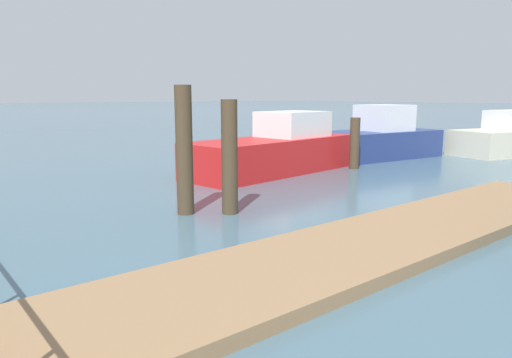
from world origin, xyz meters
TOP-DOWN VIEW (x-y plane):
  - ground_plane at (0.00, 20.00)m, footprint 300.00×300.00m
  - floating_dock at (2.56, 7.71)m, footprint 12.12×2.00m
  - dock_piling_0 at (1.92, 10.83)m, footprint 0.31×0.31m
  - dock_piling_2 at (1.23, 11.36)m, footprint 0.32×0.32m
  - dock_piling_3 at (8.33, 13.00)m, footprint 0.31×0.31m
  - moored_boat_1 at (11.07, 14.15)m, footprint 5.28×2.61m
  - moored_boat_3 at (5.98, 14.06)m, footprint 5.92×2.61m
  - moored_boat_4 at (15.80, 11.59)m, footprint 4.54×2.82m

SIDE VIEW (x-z plane):
  - ground_plane at x=0.00m, z-range 0.00..0.00m
  - floating_dock at x=2.56m, z-range 0.00..0.18m
  - moored_boat_4 at x=15.80m, z-range -0.19..1.52m
  - moored_boat_3 at x=5.98m, z-range -0.23..1.57m
  - moored_boat_1 at x=11.07m, z-range -0.29..1.67m
  - dock_piling_3 at x=8.33m, z-range 0.00..1.61m
  - dock_piling_0 at x=1.92m, z-range 0.00..2.21m
  - dock_piling_2 at x=1.23m, z-range 0.00..2.48m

